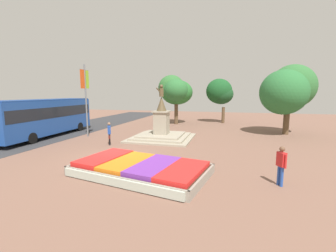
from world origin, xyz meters
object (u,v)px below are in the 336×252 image
Objects in this scene: banner_pole at (86,97)px; pedestrian_with_handbag at (109,132)px; flower_planter at (140,168)px; city_bus at (46,115)px; pedestrian_near_planter at (281,163)px; statue_monument at (162,131)px.

pedestrian_with_handbag is (3.72, -2.58, -2.66)m from banner_pole.
flower_planter is 13.97m from city_bus.
banner_pole is 3.73× the size of pedestrian_near_planter.
banner_pole is 3.68× the size of pedestrian_with_handbag.
flower_planter is at bearing -80.44° from statue_monument.
pedestrian_with_handbag is at bearing 155.32° from pedestrian_near_planter.
statue_monument reaches higher than pedestrian_near_planter.
pedestrian_with_handbag is at bearing -134.14° from statue_monument.
statue_monument reaches higher than pedestrian_with_handbag.
statue_monument is 4.62m from pedestrian_with_handbag.
flower_planter is 1.33× the size of statue_monument.
pedestrian_near_planter reaches higher than flower_planter.
city_bus is (-10.56, -1.69, 1.24)m from statue_monument.
flower_planter is at bearing -43.30° from banner_pole.
pedestrian_with_handbag is at bearing -12.41° from city_bus.
banner_pole reaches higher than statue_monument.
flower_planter is 1.09× the size of banner_pole.
banner_pole is at bearing 14.82° from city_bus.
statue_monument is at bearing 99.56° from flower_planter.
statue_monument is 0.81× the size of banner_pole.
city_bus is at bearing -170.91° from statue_monument.
statue_monument reaches higher than city_bus.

